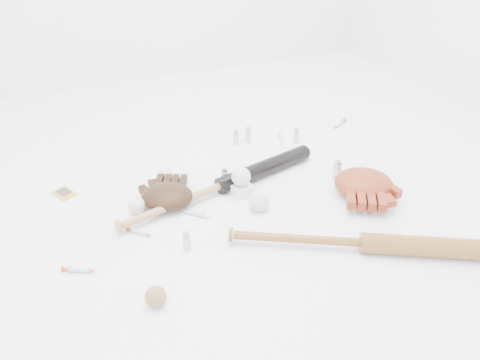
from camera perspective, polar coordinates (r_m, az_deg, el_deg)
name	(u,v)px	position (r m, az deg, el deg)	size (l,w,h in m)	color
bat_dark	(221,186)	(1.93, -2.31, -0.68)	(0.97, 0.07, 0.07)	black
bat_wood	(364,243)	(1.69, 14.83, -7.41)	(0.99, 0.07, 0.07)	brown
glove_dark	(167,196)	(1.87, -8.88, -1.95)	(0.24, 0.24, 0.09)	black
glove_tan	(364,183)	(1.98, 14.85, -0.38)	(0.29, 0.29, 0.10)	maroon
trading_card	(64,194)	(2.07, -20.63, -1.56)	(0.07, 0.09, 0.01)	gold
pedestal	(241,189)	(1.93, 0.12, -1.13)	(0.08, 0.08, 0.04)	white
baseball_on_pedestal	(241,177)	(1.89, 0.13, 0.42)	(0.08, 0.08, 0.08)	beige
baseball_left	(137,206)	(1.86, -12.43, -3.08)	(0.07, 0.07, 0.07)	beige
baseball_upper	(165,175)	(2.02, -9.10, 0.64)	(0.07, 0.07, 0.07)	beige
baseball_mid	(259,201)	(1.83, 2.31, -2.61)	(0.08, 0.08, 0.08)	beige
baseball_aged	(156,296)	(1.48, -10.24, -13.80)	(0.07, 0.07, 0.07)	olive
syringe_0	(80,270)	(1.66, -18.90, -10.33)	(0.15, 0.03, 0.02)	#ADBCC6
syringe_1	(196,214)	(1.82, -5.42, -4.12)	(0.15, 0.03, 0.02)	#ADBCC6
syringe_2	(280,135)	(2.38, 4.91, 5.48)	(0.15, 0.03, 0.02)	#ADBCC6
syringe_3	(370,195)	(1.99, 15.61, -1.81)	(0.14, 0.02, 0.02)	#ADBCC6
syringe_4	(339,124)	(2.54, 11.97, 6.66)	(0.15, 0.03, 0.02)	#ADBCC6
syringe_5	(140,232)	(1.76, -12.07, -6.27)	(0.13, 0.02, 0.02)	#ADBCC6
vial_0	(248,134)	(2.31, 0.99, 5.57)	(0.03, 0.03, 0.08)	#B4BDC5
vial_1	(236,137)	(2.29, -0.51, 5.24)	(0.03, 0.03, 0.07)	#B4BDC5
vial_2	(225,176)	(1.98, -1.90, 0.47)	(0.03, 0.03, 0.08)	#B4BDC5
vial_3	(337,170)	(2.06, 11.76, 1.25)	(0.04, 0.04, 0.08)	#B4BDC5
vial_4	(187,241)	(1.65, -6.51, -7.42)	(0.03, 0.03, 0.07)	#B4BDC5
vial_5	(296,136)	(2.32, 6.89, 5.39)	(0.03, 0.03, 0.07)	#B4BDC5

